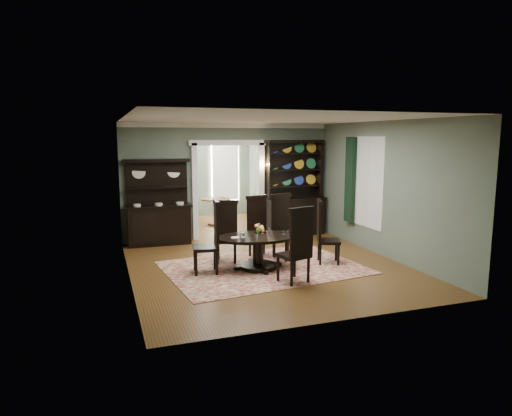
{
  "coord_description": "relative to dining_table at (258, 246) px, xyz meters",
  "views": [
    {
      "loc": [
        -3.21,
        -8.56,
        2.65
      ],
      "look_at": [
        -0.04,
        0.6,
        1.13
      ],
      "focal_mm": 32.0,
      "sensor_mm": 36.0,
      "label": 1
    }
  ],
  "objects": [
    {
      "name": "chair_near",
      "position": [
        0.36,
        -1.15,
        0.28
      ],
      "size": [
        0.64,
        0.62,
        1.43
      ],
      "rotation": [
        0.0,
        0.0,
        0.28
      ],
      "color": "black",
      "rests_on": "rug"
    },
    {
      "name": "chair_far_left",
      "position": [
        -0.44,
        0.81,
        0.22
      ],
      "size": [
        0.6,
        0.59,
        1.31
      ],
      "rotation": [
        0.0,
        0.0,
        2.83
      ],
      "color": "black",
      "rests_on": "rug"
    },
    {
      "name": "chair_end_right",
      "position": [
        1.43,
        -0.07,
        0.24
      ],
      "size": [
        0.62,
        0.64,
        1.35
      ],
      "rotation": [
        0.0,
        0.0,
        -1.94
      ],
      "color": "black",
      "rests_on": "rug"
    },
    {
      "name": "chair_end_left",
      "position": [
        -0.95,
        0.02,
        0.29
      ],
      "size": [
        0.58,
        0.6,
        1.44
      ],
      "rotation": [
        0.0,
        0.0,
        1.43
      ],
      "color": "black",
      "rests_on": "rug"
    },
    {
      "name": "dining_table",
      "position": [
        0.0,
        0.0,
        0.0
      ],
      "size": [
        1.76,
        1.65,
        0.68
      ],
      "rotation": [
        0.0,
        0.0,
        -0.04
      ],
      "color": "black",
      "rests_on": "rug"
    },
    {
      "name": "chair_far_right",
      "position": [
        0.82,
        0.64,
        0.27
      ],
      "size": [
        0.65,
        0.63,
        1.42
      ],
      "rotation": [
        0.0,
        0.0,
        3.46
      ],
      "color": "black",
      "rests_on": "rug"
    },
    {
      "name": "room",
      "position": [
        0.24,
        0.14,
        1.1
      ],
      "size": [
        5.51,
        6.01,
        3.01
      ],
      "color": "brown",
      "rests_on": "ground"
    },
    {
      "name": "parlor",
      "position": [
        0.24,
        5.63,
        1.04
      ],
      "size": [
        3.51,
        3.5,
        3.01
      ],
      "color": "brown",
      "rests_on": "ground"
    },
    {
      "name": "parlor_chair_right",
      "position": [
        0.66,
        4.82,
        -0.02
      ],
      "size": [
        0.36,
        0.35,
        0.84
      ],
      "rotation": [
        0.0,
        0.0,
        -1.5
      ],
      "color": "#563418",
      "rests_on": "parlor_floor"
    },
    {
      "name": "right_window",
      "position": [
        2.93,
        1.02,
        1.13
      ],
      "size": [
        0.15,
        1.47,
        2.12
      ],
      "color": "white",
      "rests_on": "wall_right"
    },
    {
      "name": "parlor_chair_left",
      "position": [
        -0.39,
        5.04,
        0.07
      ],
      "size": [
        0.46,
        0.45,
        1.01
      ],
      "rotation": [
        0.0,
        0.0,
        1.83
      ],
      "color": "#563418",
      "rests_on": "parlor_floor"
    },
    {
      "name": "rug",
      "position": [
        0.12,
        0.0,
        -0.47
      ],
      "size": [
        4.14,
        3.16,
        0.01
      ],
      "primitive_type": "cube",
      "rotation": [
        0.0,
        0.0,
        0.11
      ],
      "color": "maroon",
      "rests_on": "floor"
    },
    {
      "name": "chair_far_mid",
      "position": [
        0.34,
        0.93,
        0.25
      ],
      "size": [
        0.61,
        0.59,
        1.37
      ],
      "rotation": [
        0.0,
        0.0,
        3.39
      ],
      "color": "black",
      "rests_on": "rug"
    },
    {
      "name": "sideboard",
      "position": [
        -1.62,
        2.85,
        0.27
      ],
      "size": [
        1.62,
        0.59,
        2.12
      ],
      "rotation": [
        0.0,
        0.0,
        -0.02
      ],
      "color": "black",
      "rests_on": "floor"
    },
    {
      "name": "welsh_dresser",
      "position": [
        2.03,
        2.81,
        0.46
      ],
      "size": [
        1.68,
        0.71,
        2.57
      ],
      "rotation": [
        0.0,
        0.0,
        0.06
      ],
      "color": "black",
      "rests_on": "floor"
    },
    {
      "name": "doorway_trim",
      "position": [
        0.24,
        3.09,
        1.15
      ],
      "size": [
        2.08,
        0.25,
        2.57
      ],
      "color": "white",
      "rests_on": "floor"
    },
    {
      "name": "parlor_table",
      "position": [
        0.31,
        4.81,
        0.06
      ],
      "size": [
        0.88,
        0.88,
        0.81
      ],
      "color": "#563418",
      "rests_on": "parlor_floor"
    },
    {
      "name": "wall_sconce",
      "position": [
        1.19,
        2.94,
        1.42
      ],
      "size": [
        0.27,
        0.21,
        0.21
      ],
      "color": "gold",
      "rests_on": "back_wall_right"
    },
    {
      "name": "centerpiece",
      "position": [
        0.08,
        0.08,
        0.27
      ],
      "size": [
        1.25,
        0.8,
        0.21
      ],
      "color": "silver",
      "rests_on": "dining_table"
    }
  ]
}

